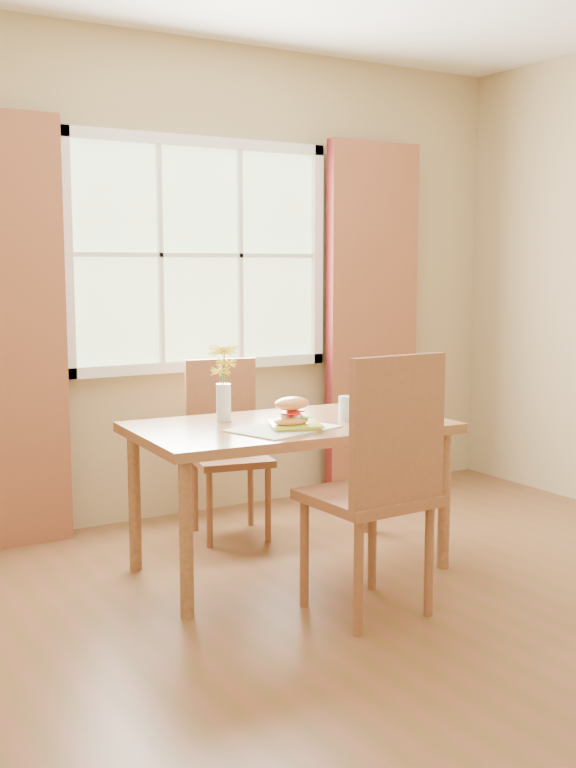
# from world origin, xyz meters

# --- Properties ---
(room) EXTENTS (4.24, 3.84, 2.74)m
(room) POSITION_xyz_m (0.00, 0.00, 1.35)
(room) COLOR brown
(room) RESTS_ON ground
(window) EXTENTS (1.62, 0.06, 1.32)m
(window) POSITION_xyz_m (0.00, 1.87, 1.50)
(window) COLOR #B4D19E
(window) RESTS_ON room
(curtain_left) EXTENTS (0.65, 0.08, 2.20)m
(curtain_left) POSITION_xyz_m (-1.15, 1.78, 1.10)
(curtain_left) COLOR maroon
(curtain_left) RESTS_ON room
(curtain_right) EXTENTS (0.65, 0.08, 2.20)m
(curtain_right) POSITION_xyz_m (1.15, 1.78, 1.10)
(curtain_right) COLOR maroon
(curtain_right) RESTS_ON room
(dining_table) EXTENTS (1.50, 0.90, 0.71)m
(dining_table) POSITION_xyz_m (-0.08, 0.74, 0.64)
(dining_table) COLOR #926038
(dining_table) RESTS_ON room
(chair_near) EXTENTS (0.48, 0.48, 1.10)m
(chair_near) POSITION_xyz_m (-0.08, 0.02, 0.60)
(chair_near) COLOR brown
(chair_near) RESTS_ON room
(chair_far) EXTENTS (0.46, 0.46, 0.94)m
(chair_far) POSITION_xyz_m (-0.07, 1.43, 0.51)
(chair_far) COLOR brown
(chair_far) RESTS_ON room
(placemat) EXTENTS (0.52, 0.44, 0.01)m
(placemat) POSITION_xyz_m (-0.20, 0.61, 0.71)
(placemat) COLOR beige
(placemat) RESTS_ON dining_table
(plate) EXTENTS (0.29, 0.29, 0.01)m
(plate) POSITION_xyz_m (-0.14, 0.59, 0.72)
(plate) COLOR #B3C531
(plate) RESTS_ON placemat
(croissant_sandwich) EXTENTS (0.19, 0.13, 0.13)m
(croissant_sandwich) POSITION_xyz_m (-0.16, 0.59, 0.79)
(croissant_sandwich) COLOR #F5A553
(croissant_sandwich) RESTS_ON plate
(water_glass) EXTENTS (0.08, 0.08, 0.12)m
(water_glass) POSITION_xyz_m (0.18, 0.66, 0.76)
(water_glass) COLOR silver
(water_glass) RESTS_ON dining_table
(flower_vase) EXTENTS (0.15, 0.15, 0.37)m
(flower_vase) POSITION_xyz_m (-0.33, 0.94, 0.93)
(flower_vase) COLOR silver
(flower_vase) RESTS_ON dining_table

